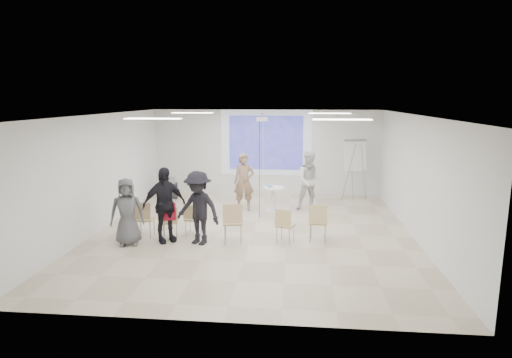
# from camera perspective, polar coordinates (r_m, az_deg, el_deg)

# --- Properties ---
(floor) EXTENTS (8.00, 9.00, 0.10)m
(floor) POSITION_cam_1_polar(r_m,az_deg,el_deg) (11.11, -0.40, -7.38)
(floor) COLOR beige
(floor) RESTS_ON ground
(ceiling) EXTENTS (8.00, 9.00, 0.10)m
(ceiling) POSITION_cam_1_polar(r_m,az_deg,el_deg) (10.56, -0.42, 8.82)
(ceiling) COLOR white
(ceiling) RESTS_ON wall_back
(wall_back) EXTENTS (8.00, 0.10, 3.00)m
(wall_back) POSITION_cam_1_polar(r_m,az_deg,el_deg) (15.20, 1.35, 3.57)
(wall_back) COLOR silver
(wall_back) RESTS_ON floor
(wall_left) EXTENTS (0.10, 9.00, 3.00)m
(wall_left) POSITION_cam_1_polar(r_m,az_deg,el_deg) (11.84, -20.31, 0.82)
(wall_left) COLOR silver
(wall_left) RESTS_ON floor
(wall_right) EXTENTS (0.10, 9.00, 3.00)m
(wall_right) POSITION_cam_1_polar(r_m,az_deg,el_deg) (11.07, 20.93, 0.12)
(wall_right) COLOR silver
(wall_right) RESTS_ON floor
(projection_halo) EXTENTS (3.20, 0.01, 2.30)m
(projection_halo) POSITION_cam_1_polar(r_m,az_deg,el_deg) (15.10, 1.34, 4.86)
(projection_halo) COLOR silver
(projection_halo) RESTS_ON wall_back
(projection_image) EXTENTS (2.60, 0.01, 1.90)m
(projection_image) POSITION_cam_1_polar(r_m,az_deg,el_deg) (15.08, 1.34, 4.85)
(projection_image) COLOR #3236AA
(projection_image) RESTS_ON wall_back
(pedestal_table) EXTENTS (0.80, 0.80, 0.78)m
(pedestal_table) POSITION_cam_1_polar(r_m,az_deg,el_deg) (12.96, 2.31, -2.50)
(pedestal_table) COLOR white
(pedestal_table) RESTS_ON floor
(player_left) EXTENTS (0.79, 0.60, 1.98)m
(player_left) POSITION_cam_1_polar(r_m,az_deg,el_deg) (13.05, -1.60, 0.10)
(player_left) COLOR #927259
(player_left) RESTS_ON floor
(player_right) EXTENTS (1.07, 0.91, 2.02)m
(player_right) POSITION_cam_1_polar(r_m,az_deg,el_deg) (13.16, 7.27, 0.18)
(player_right) COLOR white
(player_right) RESTS_ON floor
(controller_left) EXTENTS (0.05, 0.11, 0.04)m
(controller_left) POSITION_cam_1_polar(r_m,az_deg,el_deg) (13.22, -0.70, 1.62)
(controller_left) COLOR white
(controller_left) RESTS_ON player_left
(controller_right) EXTENTS (0.06, 0.13, 0.04)m
(controller_right) POSITION_cam_1_polar(r_m,az_deg,el_deg) (13.34, 6.50, 1.88)
(controller_right) COLOR silver
(controller_right) RESTS_ON player_right
(chair_far_left) EXTENTS (0.45, 0.48, 0.92)m
(chair_far_left) POSITION_cam_1_polar(r_m,az_deg,el_deg) (10.90, -14.74, -4.86)
(chair_far_left) COLOR tan
(chair_far_left) RESTS_ON floor
(chair_left_mid) EXTENTS (0.48, 0.50, 0.81)m
(chair_left_mid) POSITION_cam_1_polar(r_m,az_deg,el_deg) (10.70, -11.42, -5.34)
(chair_left_mid) COLOR tan
(chair_left_mid) RESTS_ON floor
(chair_left_inner) EXTENTS (0.42, 0.44, 0.80)m
(chair_left_inner) POSITION_cam_1_polar(r_m,az_deg,el_deg) (10.87, -8.49, -5.03)
(chair_left_inner) COLOR tan
(chair_left_inner) RESTS_ON floor
(chair_center) EXTENTS (0.52, 0.55, 0.99)m
(chair_center) POSITION_cam_1_polar(r_m,az_deg,el_deg) (10.11, -3.09, -5.46)
(chair_center) COLOR tan
(chair_center) RESTS_ON floor
(chair_right_inner) EXTENTS (0.51, 0.53, 0.84)m
(chair_right_inner) POSITION_cam_1_polar(r_m,az_deg,el_deg) (10.17, 3.82, -5.90)
(chair_right_inner) COLOR tan
(chair_right_inner) RESTS_ON floor
(chair_right_far) EXTENTS (0.47, 0.50, 0.92)m
(chair_right_far) POSITION_cam_1_polar(r_m,az_deg,el_deg) (10.35, 8.28, -5.40)
(chair_right_far) COLOR tan
(chair_right_far) RESTS_ON floor
(red_jacket) EXTENTS (0.44, 0.21, 0.41)m
(red_jacket) POSITION_cam_1_polar(r_m,az_deg,el_deg) (10.50, -11.80, -4.30)
(red_jacket) COLOR maroon
(red_jacket) RESTS_ON chair_left_mid
(laptop) EXTENTS (0.32, 0.25, 0.02)m
(laptop) POSITION_cam_1_polar(r_m,az_deg,el_deg) (10.96, -8.33, -5.13)
(laptop) COLOR black
(laptop) RESTS_ON chair_left_inner
(audience_left) EXTENTS (1.40, 1.32, 2.08)m
(audience_left) POSITION_cam_1_polar(r_m,az_deg,el_deg) (10.38, -12.16, -2.68)
(audience_left) COLOR black
(audience_left) RESTS_ON floor
(audience_mid) EXTENTS (1.45, 1.13, 1.98)m
(audience_mid) POSITION_cam_1_polar(r_m,az_deg,el_deg) (10.08, -7.73, -3.21)
(audience_mid) COLOR black
(audience_mid) RESTS_ON floor
(audience_outer) EXTENTS (1.00, 0.81, 1.78)m
(audience_outer) POSITION_cam_1_polar(r_m,az_deg,el_deg) (10.42, -16.84, -3.71)
(audience_outer) COLOR #57585C
(audience_outer) RESTS_ON floor
(flipchart_easel) EXTENTS (0.87, 0.68, 2.06)m
(flipchart_easel) POSITION_cam_1_polar(r_m,az_deg,el_deg) (14.59, 13.08, 3.06)
(flipchart_easel) COLOR gray
(flipchart_easel) RESTS_ON floor
(av_cart) EXTENTS (0.57, 0.50, 0.73)m
(av_cart) POSITION_cam_1_polar(r_m,az_deg,el_deg) (14.99, -11.34, -1.26)
(av_cart) COLOR black
(av_cart) RESTS_ON floor
(ceiling_projector) EXTENTS (0.30, 0.25, 3.00)m
(ceiling_projector) POSITION_cam_1_polar(r_m,az_deg,el_deg) (12.05, 0.79, 7.35)
(ceiling_projector) COLOR white
(ceiling_projector) RESTS_ON ceiling
(fluor_panel_nw) EXTENTS (1.20, 0.30, 0.02)m
(fluor_panel_nw) POSITION_cam_1_polar(r_m,az_deg,el_deg) (12.88, -8.48, 8.71)
(fluor_panel_nw) COLOR white
(fluor_panel_nw) RESTS_ON ceiling
(fluor_panel_ne) EXTENTS (1.20, 0.30, 0.02)m
(fluor_panel_ne) POSITION_cam_1_polar(r_m,az_deg,el_deg) (12.54, 9.78, 8.62)
(fluor_panel_ne) COLOR white
(fluor_panel_ne) RESTS_ON ceiling
(fluor_panel_sw) EXTENTS (1.20, 0.30, 0.02)m
(fluor_panel_sw) POSITION_cam_1_polar(r_m,az_deg,el_deg) (9.52, -13.56, 7.82)
(fluor_panel_sw) COLOR white
(fluor_panel_sw) RESTS_ON ceiling
(fluor_panel_se) EXTENTS (1.20, 0.30, 0.02)m
(fluor_panel_se) POSITION_cam_1_polar(r_m,az_deg,el_deg) (9.05, 11.39, 7.77)
(fluor_panel_se) COLOR white
(fluor_panel_se) RESTS_ON ceiling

